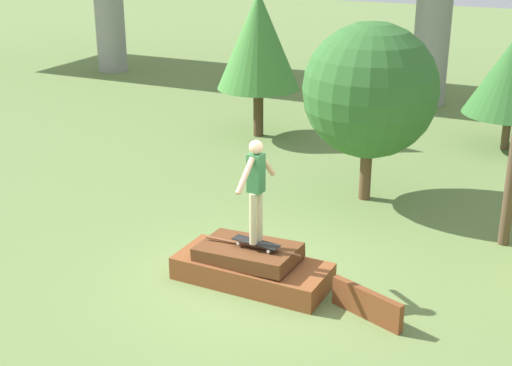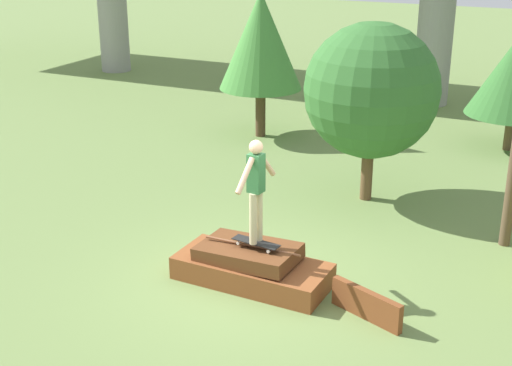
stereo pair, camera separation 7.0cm
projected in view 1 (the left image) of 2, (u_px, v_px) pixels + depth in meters
The scene contains 7 objects.
ground_plane at pixel (252, 282), 11.67m from camera, with size 80.00×80.00×0.00m, color olive.
scrap_pile at pixel (251, 266), 11.59m from camera, with size 2.55×1.14×0.67m.
scrap_plank_loose at pixel (367, 304), 10.56m from camera, with size 1.20×0.58×0.46m.
skateboard at pixel (256, 243), 11.34m from camera, with size 0.83×0.30×0.09m.
skater at pixel (256, 184), 10.99m from camera, with size 0.24×1.10×1.69m.
tree_behind_left at pixel (258, 41), 18.50m from camera, with size 2.19×2.19×3.86m.
tree_mid_back at pixel (370, 91), 14.30m from camera, with size 2.75×2.75×3.71m.
Camera 1 is at (4.42, -9.36, 5.63)m, focal length 50.00 mm.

